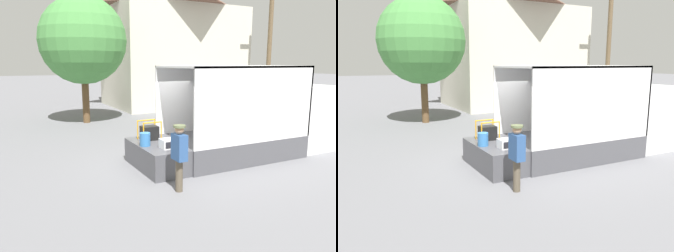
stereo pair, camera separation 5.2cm
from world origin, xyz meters
TOP-DOWN VIEW (x-y plane):
  - ground_plane at (0.00, 0.00)m, footprint 160.00×160.00m
  - box_truck at (3.84, 0.00)m, footprint 6.41×2.49m
  - tailgate_deck at (-0.56, 0.00)m, footprint 1.13×2.37m
  - microwave at (-0.42, -0.59)m, footprint 0.50×0.39m
  - portable_generator at (-0.50, 0.59)m, footprint 0.62×0.51m
  - orange_bucket at (-0.93, -0.06)m, footprint 0.31×0.31m
  - worker_person at (-0.82, -1.90)m, footprint 0.30×0.44m
  - house_backdrop at (6.95, 13.39)m, footprint 9.52×7.07m
  - utility_pole at (10.92, 7.63)m, footprint 1.80×0.28m
  - street_tree at (-0.64, 8.58)m, footprint 4.41×4.41m

SIDE VIEW (x-z plane):
  - ground_plane at x=0.00m, z-range 0.00..0.00m
  - tailgate_deck at x=-0.56m, z-range 0.00..0.74m
  - microwave at x=-0.42m, z-range 0.74..1.01m
  - orange_bucket at x=-0.93m, z-range 0.74..1.13m
  - box_truck at x=3.84m, z-range -0.55..2.46m
  - portable_generator at x=-0.50m, z-range 0.67..1.27m
  - worker_person at x=-0.82m, z-range 0.18..1.84m
  - street_tree at x=-0.64m, z-range 1.00..7.42m
  - utility_pole at x=10.92m, z-range 0.16..8.66m
  - house_backdrop at x=6.95m, z-range 0.09..9.41m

